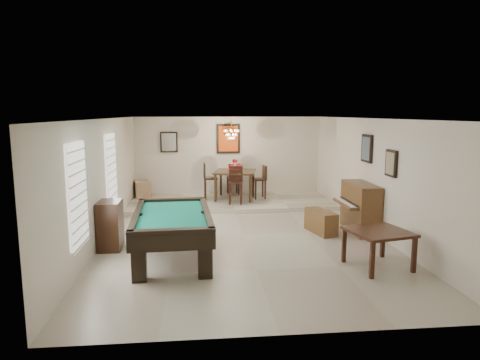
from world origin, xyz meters
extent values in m
cube|color=beige|center=(0.00, 0.00, -0.01)|extent=(6.00, 9.00, 0.02)
cube|color=silver|center=(0.00, 4.50, 1.30)|extent=(6.00, 0.04, 2.60)
cube|color=silver|center=(0.00, -4.50, 1.30)|extent=(6.00, 0.04, 2.60)
cube|color=silver|center=(-3.00, 0.00, 1.30)|extent=(0.04, 9.00, 2.60)
cube|color=silver|center=(3.00, 0.00, 1.30)|extent=(0.04, 9.00, 2.60)
cube|color=white|center=(0.00, 0.00, 2.60)|extent=(6.00, 9.00, 0.04)
cube|color=beige|center=(0.00, 3.25, 0.06)|extent=(6.00, 2.50, 0.12)
cube|color=white|center=(-2.97, -2.20, 1.40)|extent=(0.06, 1.00, 1.70)
cube|color=white|center=(-2.97, 0.60, 1.40)|extent=(0.06, 1.00, 1.70)
cube|color=brown|center=(1.80, -0.07, 0.26)|extent=(0.57, 0.99, 0.52)
cube|color=black|center=(-2.76, -0.79, 0.49)|extent=(0.44, 0.65, 0.98)
cube|color=#A47C59|center=(-2.74, 4.05, 0.37)|extent=(0.58, 0.66, 0.50)
cube|color=#D84C14|center=(0.00, 4.46, 1.90)|extent=(0.75, 0.06, 0.95)
cube|color=white|center=(-1.90, 4.46, 1.80)|extent=(0.55, 0.06, 0.65)
cube|color=slate|center=(2.96, 0.30, 1.90)|extent=(0.06, 0.55, 0.65)
cube|color=gray|center=(2.96, -1.00, 1.70)|extent=(0.06, 0.45, 0.55)
camera|label=1|loc=(-0.98, -9.35, 2.72)|focal=32.00mm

